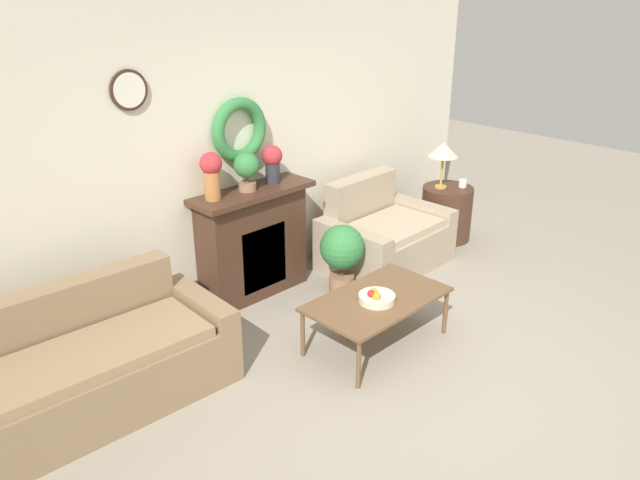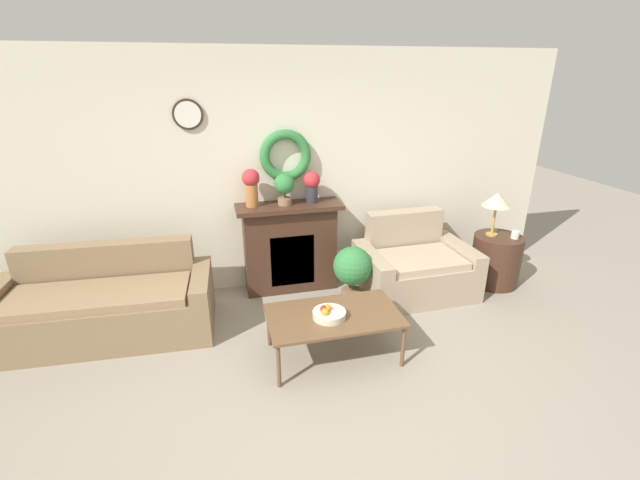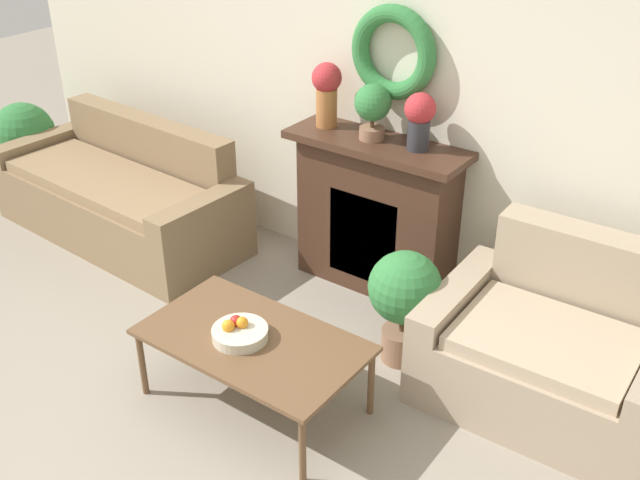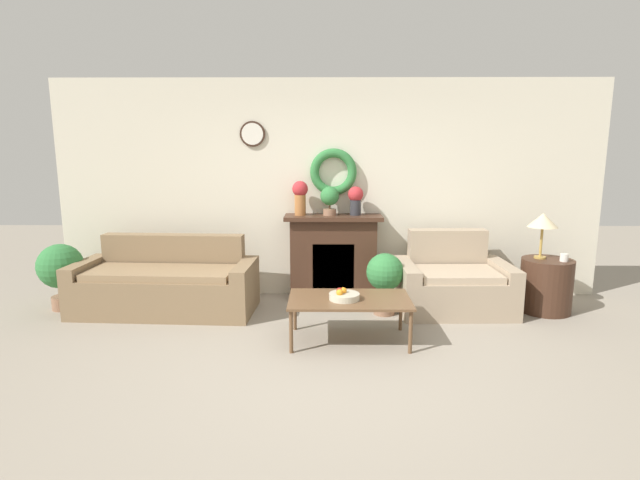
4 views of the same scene
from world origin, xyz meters
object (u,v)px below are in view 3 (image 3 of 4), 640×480
Objects in this scene: fireplace at (376,214)px; vase_on_mantel_right at (420,117)px; potted_plant_floor_by_loveseat at (404,295)px; fruit_bowl at (239,332)px; potted_plant_floor_by_couch at (24,137)px; coffee_table at (253,343)px; vase_on_mantel_left at (327,90)px; loveseat_right at (552,351)px; potted_plant_on_mantel at (373,107)px; couch_left at (122,197)px.

fireplace is 0.77m from vase_on_mantel_right.
potted_plant_floor_by_loveseat is at bearing -46.34° from fireplace.
fruit_bowl is 1.66m from vase_on_mantel_right.
potted_plant_floor_by_couch is (-3.44, -0.46, -0.77)m from vase_on_mantel_right.
coffee_table is 2.82× the size of vase_on_mantel_left.
fireplace is at bearing 161.71° from loveseat_right.
fruit_bowl is at bearing -71.53° from vase_on_mantel_left.
fireplace is 4.04× the size of fruit_bowl.
vase_on_mantel_right and potted_plant_on_mantel have the same top height.
coffee_table is 3.36× the size of potted_plant_on_mantel.
fruit_bowl is at bearing -97.49° from vase_on_mantel_right.
vase_on_mantel_right is 1.00× the size of potted_plant_on_mantel.
potted_plant_on_mantel is (-0.12, 1.43, 0.79)m from fruit_bowl.
fruit_bowl is at bearing -146.21° from coffee_table.
vase_on_mantel_right is 0.45× the size of potted_plant_floor_by_couch.
fireplace is 1.01× the size of coffee_table.
potted_plant_floor_by_couch is (-3.31, 0.95, 0.08)m from coffee_table.
vase_on_mantel_right is at bearing 0.00° from vase_on_mantel_left.
fireplace reaches higher than couch_left.
coffee_table is 0.92m from potted_plant_floor_by_loveseat.
potted_plant_on_mantel is 1.19m from potted_plant_floor_by_loveseat.
coffee_table is 1.76m from vase_on_mantel_left.
potted_plant_floor_by_loveseat is at bearing -63.37° from vase_on_mantel_right.
fireplace is 1.47m from loveseat_right.
vase_on_mantel_right reaches higher than fireplace.
potted_plant_floor_by_loveseat is (0.62, -0.59, -0.82)m from potted_plant_on_mantel.
loveseat_right is 0.85m from potted_plant_floor_by_loveseat.
couch_left is 7.03× the size of fruit_bowl.
fruit_bowl is 0.42× the size of potted_plant_floor_by_loveseat.
potted_plant_on_mantel reaches higher than loveseat_right.
vase_on_mantel_left reaches higher than fruit_bowl.
potted_plant_floor_by_loveseat is (0.57, -0.60, -0.09)m from fireplace.
vase_on_mantel_right is at bearing 1.18° from fireplace.
potted_plant_floor_by_couch is at bearing -170.51° from vase_on_mantel_left.
couch_left reaches higher than fruit_bowl.
loveseat_right reaches higher than couch_left.
loveseat_right reaches higher than potted_plant_floor_by_loveseat.
couch_left is at bearing 155.04° from fruit_bowl.
couch_left is 5.91× the size of potted_plant_on_mantel.
vase_on_mantel_right is at bearing 157.69° from loveseat_right.
fireplace is at bearing 133.66° from potted_plant_floor_by_loveseat.
potted_plant_floor_by_couch is (-1.24, 0.05, 0.18)m from couch_left.
fruit_bowl is (0.08, -1.45, -0.06)m from fireplace.
vase_on_mantel_left is at bearing 179.21° from fireplace.
vase_on_mantel_left is (-0.41, 0.01, 0.76)m from fireplace.
potted_plant_on_mantel is 0.45× the size of potted_plant_floor_by_couch.
potted_plant_floor_by_couch is at bearing -171.95° from potted_plant_on_mantel.
potted_plant_on_mantel is at bearing 94.96° from fruit_bowl.
couch_left is 2.18m from potted_plant_on_mantel.
vase_on_mantel_left is 0.54× the size of potted_plant_floor_by_couch.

